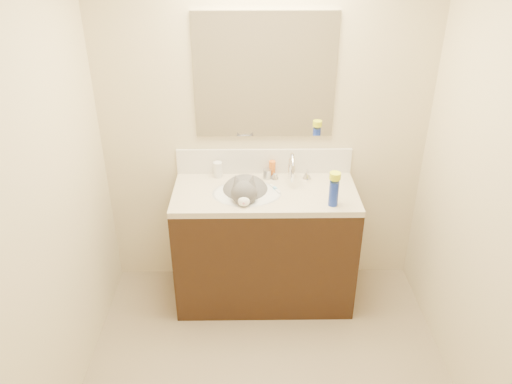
{
  "coord_description": "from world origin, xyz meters",
  "views": [
    {
      "loc": [
        -0.1,
        -1.87,
        2.41
      ],
      "look_at": [
        -0.06,
        0.92,
        0.88
      ],
      "focal_mm": 35.0,
      "sensor_mm": 36.0,
      "label": 1
    }
  ],
  "objects_px": {
    "vanity_cabinet": "(265,248)",
    "silver_jar": "(267,174)",
    "pill_bottle": "(218,170)",
    "spray_can": "(334,193)",
    "basin": "(247,203)",
    "amber_bottle": "(272,169)",
    "faucet": "(292,170)",
    "cat": "(245,194)"
  },
  "relations": [
    {
      "from": "cat",
      "to": "pill_bottle",
      "type": "xyz_separation_m",
      "value": [
        -0.19,
        0.21,
        0.08
      ]
    },
    {
      "from": "spray_can",
      "to": "faucet",
      "type": "bearing_deg",
      "value": 125.87
    },
    {
      "from": "vanity_cabinet",
      "to": "basin",
      "type": "distance_m",
      "value": 0.4
    },
    {
      "from": "basin",
      "to": "amber_bottle",
      "type": "bearing_deg",
      "value": 54.9
    },
    {
      "from": "silver_jar",
      "to": "spray_can",
      "type": "height_order",
      "value": "spray_can"
    },
    {
      "from": "spray_can",
      "to": "cat",
      "type": "bearing_deg",
      "value": 160.96
    },
    {
      "from": "vanity_cabinet",
      "to": "silver_jar",
      "type": "height_order",
      "value": "silver_jar"
    },
    {
      "from": "basin",
      "to": "cat",
      "type": "distance_m",
      "value": 0.06
    },
    {
      "from": "faucet",
      "to": "pill_bottle",
      "type": "bearing_deg",
      "value": 171.74
    },
    {
      "from": "basin",
      "to": "faucet",
      "type": "bearing_deg",
      "value": 29.12
    },
    {
      "from": "pill_bottle",
      "to": "silver_jar",
      "type": "xyz_separation_m",
      "value": [
        0.33,
        -0.03,
        -0.02
      ]
    },
    {
      "from": "faucet",
      "to": "amber_bottle",
      "type": "height_order",
      "value": "faucet"
    },
    {
      "from": "basin",
      "to": "pill_bottle",
      "type": "distance_m",
      "value": 0.33
    },
    {
      "from": "vanity_cabinet",
      "to": "faucet",
      "type": "xyz_separation_m",
      "value": [
        0.18,
        0.14,
        0.54
      ]
    },
    {
      "from": "basin",
      "to": "silver_jar",
      "type": "relative_size",
      "value": 6.72
    },
    {
      "from": "faucet",
      "to": "pill_bottle",
      "type": "xyz_separation_m",
      "value": [
        -0.5,
        0.07,
        -0.03
      ]
    },
    {
      "from": "faucet",
      "to": "amber_bottle",
      "type": "relative_size",
      "value": 2.51
    },
    {
      "from": "spray_can",
      "to": "basin",
      "type": "bearing_deg",
      "value": 163.71
    },
    {
      "from": "cat",
      "to": "pill_bottle",
      "type": "relative_size",
      "value": 4.11
    },
    {
      "from": "basin",
      "to": "silver_jar",
      "type": "height_order",
      "value": "silver_jar"
    },
    {
      "from": "silver_jar",
      "to": "spray_can",
      "type": "xyz_separation_m",
      "value": [
        0.4,
        -0.37,
        0.05
      ]
    },
    {
      "from": "vanity_cabinet",
      "to": "spray_can",
      "type": "height_order",
      "value": "spray_can"
    },
    {
      "from": "silver_jar",
      "to": "amber_bottle",
      "type": "xyz_separation_m",
      "value": [
        0.04,
        0.04,
        0.02
      ]
    },
    {
      "from": "faucet",
      "to": "cat",
      "type": "bearing_deg",
      "value": -156.22
    },
    {
      "from": "vanity_cabinet",
      "to": "silver_jar",
      "type": "bearing_deg",
      "value": 84.32
    },
    {
      "from": "silver_jar",
      "to": "spray_can",
      "type": "bearing_deg",
      "value": -42.84
    },
    {
      "from": "cat",
      "to": "faucet",
      "type": "bearing_deg",
      "value": 25.46
    },
    {
      "from": "basin",
      "to": "cat",
      "type": "height_order",
      "value": "cat"
    },
    {
      "from": "vanity_cabinet",
      "to": "cat",
      "type": "bearing_deg",
      "value": 179.5
    },
    {
      "from": "basin",
      "to": "amber_bottle",
      "type": "distance_m",
      "value": 0.33
    },
    {
      "from": "vanity_cabinet",
      "to": "amber_bottle",
      "type": "relative_size",
      "value": 10.78
    },
    {
      "from": "pill_bottle",
      "to": "silver_jar",
      "type": "bearing_deg",
      "value": -4.84
    },
    {
      "from": "cat",
      "to": "spray_can",
      "type": "bearing_deg",
      "value": -17.36
    },
    {
      "from": "pill_bottle",
      "to": "spray_can",
      "type": "bearing_deg",
      "value": -28.42
    },
    {
      "from": "pill_bottle",
      "to": "amber_bottle",
      "type": "relative_size",
      "value": 0.97
    },
    {
      "from": "amber_bottle",
      "to": "spray_can",
      "type": "bearing_deg",
      "value": -48.36
    },
    {
      "from": "basin",
      "to": "silver_jar",
      "type": "xyz_separation_m",
      "value": [
        0.14,
        0.21,
        0.1
      ]
    },
    {
      "from": "faucet",
      "to": "silver_jar",
      "type": "relative_size",
      "value": 4.18
    },
    {
      "from": "amber_bottle",
      "to": "cat",
      "type": "bearing_deg",
      "value": -130.14
    },
    {
      "from": "faucet",
      "to": "silver_jar",
      "type": "height_order",
      "value": "faucet"
    },
    {
      "from": "basin",
      "to": "silver_jar",
      "type": "distance_m",
      "value": 0.27
    },
    {
      "from": "silver_jar",
      "to": "pill_bottle",
      "type": "bearing_deg",
      "value": 175.16
    }
  ]
}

